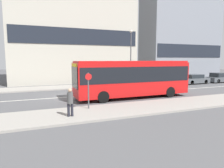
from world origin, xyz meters
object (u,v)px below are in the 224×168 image
parked_car_0 (165,81)px  street_lamp (131,52)px  city_bus (132,77)px  bus_stop_sign (88,88)px  pedestrian_near_stop (70,101)px  parked_car_2 (220,78)px  parked_car_1 (194,79)px

parked_car_0 → street_lamp: street_lamp is taller
city_bus → bus_stop_sign: size_ratio=4.30×
parked_car_0 → bus_stop_sign: 15.25m
parked_car_0 → bus_stop_sign: bearing=-145.4°
parked_car_0 → pedestrian_near_stop: size_ratio=2.67×
bus_stop_sign → pedestrian_near_stop: bearing=-136.3°
city_bus → parked_car_0: bearing=38.6°
pedestrian_near_stop → bus_stop_sign: size_ratio=0.67×
parked_car_2 → pedestrian_near_stop: size_ratio=2.74×
street_lamp → parked_car_0: bearing=-27.9°
bus_stop_sign → city_bus: bearing=32.0°
pedestrian_near_stop → street_lamp: street_lamp is taller
street_lamp → city_bus: bearing=-116.0°
city_bus → parked_car_0: (7.65, 5.60, -1.25)m
parked_car_0 → pedestrian_near_stop: 17.25m
city_bus → parked_car_1: (12.92, 5.88, -1.25)m
parked_car_1 → parked_car_2: 4.99m
parked_car_1 → bus_stop_sign: (-17.80, -8.93, 0.92)m
street_lamp → parked_car_2: bearing=-7.2°
pedestrian_near_stop → parked_car_0: bearing=-140.8°
parked_car_0 → parked_car_2: size_ratio=0.97×
parked_car_0 → bus_stop_sign: (-12.54, -8.64, 0.92)m
pedestrian_near_stop → parked_car_1: bearing=-148.2°
parked_car_2 → bus_stop_sign: bus_stop_sign is taller
parked_car_2 → street_lamp: street_lamp is taller
city_bus → parked_car_0: size_ratio=2.39×
parked_car_2 → pedestrian_near_stop: pedestrian_near_stop is taller
bus_stop_sign → parked_car_1: bearing=26.6°
pedestrian_near_stop → street_lamp: (10.09, 12.12, 3.38)m
city_bus → street_lamp: size_ratio=1.47×
parked_car_2 → pedestrian_near_stop: (-24.27, -10.34, 0.38)m
parked_car_0 → street_lamp: (-3.91, 2.07, 3.79)m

